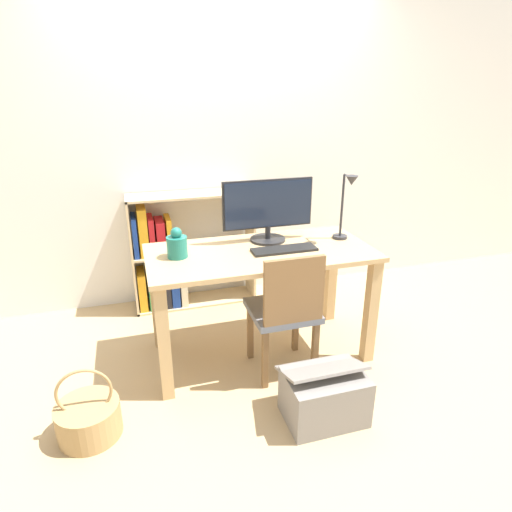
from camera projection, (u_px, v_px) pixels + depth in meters
name	position (u px, v px, depth m)	size (l,w,h in m)	color
ground_plane	(260.00, 351.00, 2.98)	(10.00, 10.00, 0.00)	tan
wall_back	(222.00, 143.00, 3.45)	(8.00, 0.05, 2.60)	silver
desk	(260.00, 270.00, 2.76)	(1.43, 0.69, 0.75)	tan
monitor	(268.00, 208.00, 2.81)	(0.61, 0.24, 0.41)	#232326
keyboard	(284.00, 250.00, 2.70)	(0.41, 0.13, 0.02)	black
vase	(177.00, 245.00, 2.57)	(0.12, 0.12, 0.19)	#1E7266
desk_lamp	(347.00, 201.00, 2.78)	(0.10, 0.19, 0.45)	#2D2D33
chair	(286.00, 309.00, 2.59)	(0.40, 0.40, 0.84)	slate
bookshelf	(170.00, 259.00, 3.49)	(0.99, 0.28, 0.94)	#D8BC8C
basket	(89.00, 418.00, 2.23)	(0.33, 0.33, 0.41)	tan
storage_box	(324.00, 395.00, 2.33)	(0.44, 0.36, 0.35)	gray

